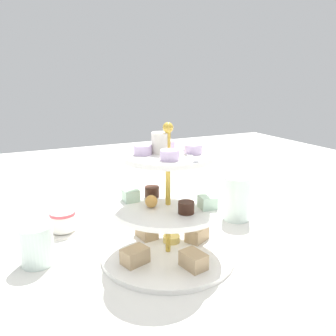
% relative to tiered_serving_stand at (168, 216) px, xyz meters
% --- Properties ---
extents(ground_plane, '(2.40, 2.40, 0.00)m').
position_rel_tiered_serving_stand_xyz_m(ground_plane, '(-0.00, -0.00, -0.09)').
color(ground_plane, silver).
extents(tiered_serving_stand, '(0.27, 0.27, 0.27)m').
position_rel_tiered_serving_stand_xyz_m(tiered_serving_stand, '(0.00, 0.00, 0.00)').
color(tiered_serving_stand, white).
rests_on(tiered_serving_stand, ground_plane).
extents(water_glass_tall_right, '(0.07, 0.07, 0.11)m').
position_rel_tiered_serving_stand_xyz_m(water_glass_tall_right, '(0.09, -0.24, -0.03)').
color(water_glass_tall_right, silver).
rests_on(water_glass_tall_right, ground_plane).
extents(water_glass_short_left, '(0.06, 0.06, 0.08)m').
position_rel_tiered_serving_stand_xyz_m(water_glass_short_left, '(0.08, 0.24, -0.05)').
color(water_glass_short_left, silver).
rests_on(water_glass_short_left, ground_plane).
extents(teacup_with_saucer, '(0.09, 0.09, 0.05)m').
position_rel_tiered_serving_stand_xyz_m(teacup_with_saucer, '(0.20, 0.17, -0.06)').
color(teacup_with_saucer, white).
rests_on(teacup_with_saucer, ground_plane).
extents(butter_knife_left, '(0.08, 0.16, 0.00)m').
position_rel_tiered_serving_stand_xyz_m(butter_knife_left, '(-0.26, -0.16, -0.08)').
color(butter_knife_left, silver).
rests_on(butter_knife_left, ground_plane).
extents(butter_knife_right, '(0.03, 0.17, 0.00)m').
position_rel_tiered_serving_stand_xyz_m(butter_knife_right, '(0.30, -0.03, -0.08)').
color(butter_knife_right, silver).
rests_on(butter_knife_right, ground_plane).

